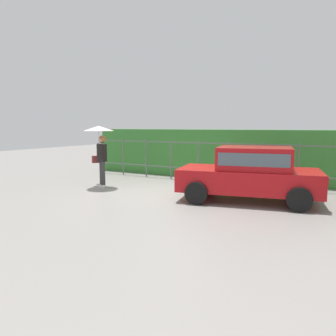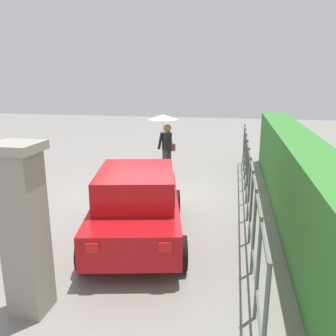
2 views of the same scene
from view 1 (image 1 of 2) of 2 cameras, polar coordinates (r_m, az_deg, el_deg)
ground_plane at (r=9.80m, az=-1.04°, el=-4.56°), size 40.00×40.00×0.00m
car at (r=9.02m, az=14.37°, el=-0.65°), size 3.96×2.45×1.48m
pedestrian at (r=10.95m, az=-11.93°, el=4.40°), size 1.00×1.00×2.04m
fence_section at (r=11.74m, az=7.97°, el=1.43°), size 10.41×0.05×1.50m
hedge_row at (r=12.74m, az=9.75°, el=2.43°), size 11.36×0.90×1.90m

